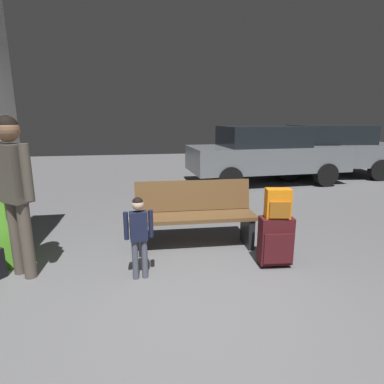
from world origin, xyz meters
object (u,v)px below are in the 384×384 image
object	(u,v)px
bench	(195,215)
adult	(14,181)
backpack_bright	(278,204)
parked_car_near	(265,153)
parked_car_side	(324,149)
suitcase	(276,241)
child	(139,229)

from	to	relation	value
bench	adult	xyz separation A→B (m)	(-2.03, -0.49, 0.64)
backpack_bright	parked_car_near	distance (m)	5.07
parked_car_side	adult	bearing A→B (deg)	-143.33
parked_car_near	backpack_bright	bearing A→B (deg)	-111.14
suitcase	adult	bearing A→B (deg)	174.37
bench	parked_car_side	bearing A→B (deg)	43.79
suitcase	child	xyz separation A→B (m)	(-1.58, -0.01, 0.25)
suitcase	parked_car_side	xyz separation A→B (m)	(3.96, 5.35, 0.48)
backpack_bright	child	size ratio (longest dim) A/B	0.37
adult	parked_car_near	world-z (taller)	adult
bench	parked_car_side	distance (m)	6.63
suitcase	adult	world-z (taller)	adult
adult	parked_car_near	xyz separation A→B (m)	(4.68, 4.44, -0.28)
child	bench	bearing A→B (deg)	45.97
backpack_bright	bench	bearing A→B (deg)	136.80
adult	parked_car_near	bearing A→B (deg)	43.52
bench	backpack_bright	bearing A→B (deg)	-43.20
bench	child	bearing A→B (deg)	-134.03
backpack_bright	adult	world-z (taller)	adult
backpack_bright	child	bearing A→B (deg)	-179.47
bench	backpack_bright	world-z (taller)	backpack_bright
suitcase	parked_car_side	distance (m)	6.67
child	adult	xyz separation A→B (m)	(-1.27, 0.30, 0.52)
parked_car_near	child	bearing A→B (deg)	-125.71
backpack_bright	child	xyz separation A→B (m)	(-1.58, -0.01, -0.20)
adult	parked_car_side	bearing A→B (deg)	36.67
suitcase	parked_car_near	world-z (taller)	parked_car_near
bench	parked_car_side	world-z (taller)	parked_car_side
suitcase	parked_car_near	distance (m)	5.09
child	parked_car_side	size ratio (longest dim) A/B	0.22
child	parked_car_near	size ratio (longest dim) A/B	0.22
child	adult	size ratio (longest dim) A/B	0.53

